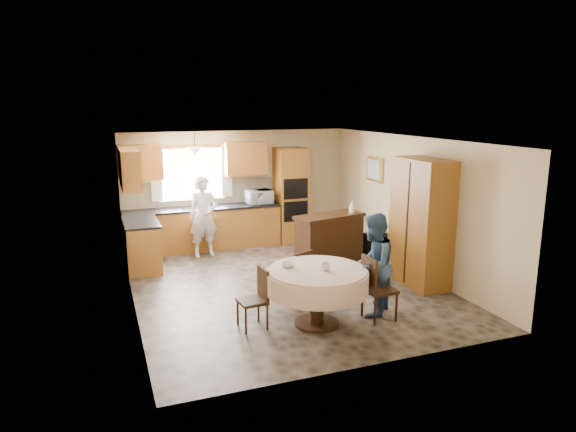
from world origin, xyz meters
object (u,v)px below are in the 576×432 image
Objects in this scene: sideboard at (329,242)px; cupboard at (421,223)px; person_sink at (204,217)px; chair_back at (300,274)px; oven_tower at (291,195)px; chair_left at (257,295)px; chair_right at (375,285)px; person_dining at (373,265)px; dining_table at (317,282)px.

cupboard is (1.05, -1.42, 0.61)m from sideboard.
chair_back is at bearing -78.76° from person_sink.
oven_tower is 3.79m from chair_back.
chair_left is 0.99× the size of chair_back.
person_sink is (-3.15, 2.95, -0.26)m from cupboard.
chair_back is at bearing -177.45° from cupboard.
oven_tower is at bearing -131.00° from chair_back.
oven_tower is 4.58m from chair_right.
cupboard is 1.43× the size of person_dining.
cupboard is at bearing -47.95° from person_sink.
cupboard reaches higher than chair_back.
oven_tower is at bearing 77.04° from sideboard.
person_sink is (-0.80, 3.88, 0.19)m from dining_table.
chair_right is at bearing 72.54° from chair_left.
person_dining is at bearing -112.55° from sideboard.
chair_left is 0.89× the size of chair_right.
person_sink is (-2.08, -0.50, -0.23)m from oven_tower.
cupboard is 1.52× the size of dining_table.
person_sink reaches higher than sideboard.
chair_back is (-1.20, -3.55, -0.59)m from oven_tower.
cupboard is 4.32m from person_sink.
dining_table is 0.86m from chair_back.
oven_tower reaches higher than chair_left.
cupboard is 1.93m from chair_right.
dining_table is 0.87m from chair_right.
cupboard is at bearing 166.74° from person_dining.
dining_table is (-1.29, -2.36, 0.16)m from sideboard.
chair_back is at bearing 36.85° from chair_right.
oven_tower is at bearing 147.93° from chair_left.
person_dining is (0.08, 0.20, 0.24)m from chair_right.
sideboard is (0.02, -2.02, -0.58)m from oven_tower.
chair_right is at bearing -144.15° from cupboard.
oven_tower reaches higher than chair_right.
person_sink is at bearing 136.92° from cupboard.
cupboard reaches higher than chair_right.
sideboard is 2.35m from person_dining.
cupboard is 2.35m from chair_back.
oven_tower is 4.35m from person_dining.
sideboard is at bearing -150.93° from chair_back.
sideboard is at bearing 61.29° from dining_table.
person_dining reaches higher than chair_left.
sideboard is 0.88× the size of person_dining.
chair_right is at bearing 24.73° from person_dining.
cupboard is at bearing 160.25° from chair_back.
cupboard reaches higher than person_dining.
person_sink is at bearing -110.58° from person_dining.
oven_tower is 4.59m from dining_table.
sideboard is 1.95m from chair_back.
cupboard reaches higher than person_sink.
chair_left is 0.52× the size of person_sink.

